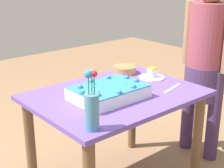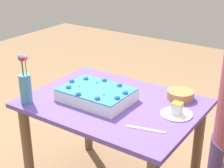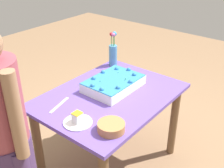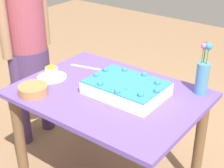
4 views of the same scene
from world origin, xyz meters
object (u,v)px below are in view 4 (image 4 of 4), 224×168
(sheet_cake, at_px, (126,88))
(fruit_bowl, at_px, (33,90))
(serving_plate_with_slice, at_px, (52,75))
(cake_knife, at_px, (86,67))
(flower_vase, at_px, (203,74))
(person_standing, at_px, (27,42))

(sheet_cake, distance_m, fruit_bowl, 0.57)
(serving_plate_with_slice, bearing_deg, sheet_cake, 12.10)
(cake_knife, relative_size, fruit_bowl, 1.28)
(flower_vase, xyz_separation_m, fruit_bowl, (-0.81, -0.63, -0.10))
(sheet_cake, bearing_deg, serving_plate_with_slice, -167.90)
(serving_plate_with_slice, xyz_separation_m, fruit_bowl, (0.08, -0.23, 0.01))
(person_standing, bearing_deg, fruit_bowl, -37.77)
(sheet_cake, xyz_separation_m, flower_vase, (0.36, 0.29, 0.08))
(flower_vase, height_order, person_standing, person_standing)
(serving_plate_with_slice, height_order, person_standing, person_standing)
(sheet_cake, height_order, cake_knife, sheet_cake)
(fruit_bowl, bearing_deg, serving_plate_with_slice, 108.59)
(flower_vase, bearing_deg, person_standing, -170.13)
(cake_knife, distance_m, fruit_bowl, 0.49)
(cake_knife, bearing_deg, sheet_cake, 147.53)
(serving_plate_with_slice, distance_m, flower_vase, 0.98)
(serving_plate_with_slice, height_order, fruit_bowl, serving_plate_with_slice)
(person_standing, bearing_deg, serving_plate_with_slice, -21.37)
(cake_knife, height_order, person_standing, person_standing)
(sheet_cake, relative_size, flower_vase, 1.40)
(serving_plate_with_slice, distance_m, person_standing, 0.48)
(flower_vase, xyz_separation_m, person_standing, (-1.33, -0.23, -0.02))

